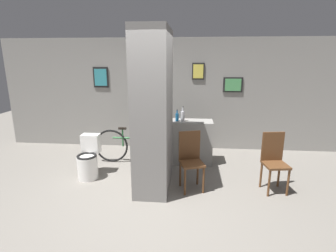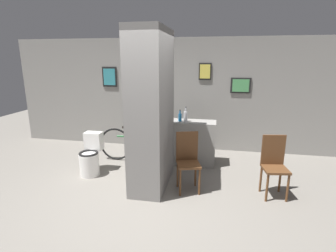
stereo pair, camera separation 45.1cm
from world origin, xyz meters
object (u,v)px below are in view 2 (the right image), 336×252
chair_by_doorway (274,163)px  bottle_tall (186,116)px  toilet (91,157)px  bicycle (138,145)px  chair_near_pillar (188,159)px

chair_by_doorway → bottle_tall: size_ratio=3.14×
toilet → bottle_tall: (1.69, 0.85, 0.68)m
chair_by_doorway → toilet: bearing=167.9°
bicycle → bottle_tall: bearing=5.4°
chair_by_doorway → chair_near_pillar: bearing=173.8°
chair_near_pillar → chair_by_doorway: same height
chair_by_doorway → bottle_tall: 1.92m
toilet → chair_near_pillar: (1.87, -0.25, 0.20)m
bicycle → bottle_tall: 1.18m
toilet → bottle_tall: 2.01m
bicycle → bottle_tall: bottle_tall is taller
chair_near_pillar → bicycle: bearing=122.6°
toilet → bicycle: bearing=46.8°
toilet → bicycle: toilet is taller
toilet → bicycle: size_ratio=0.45×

